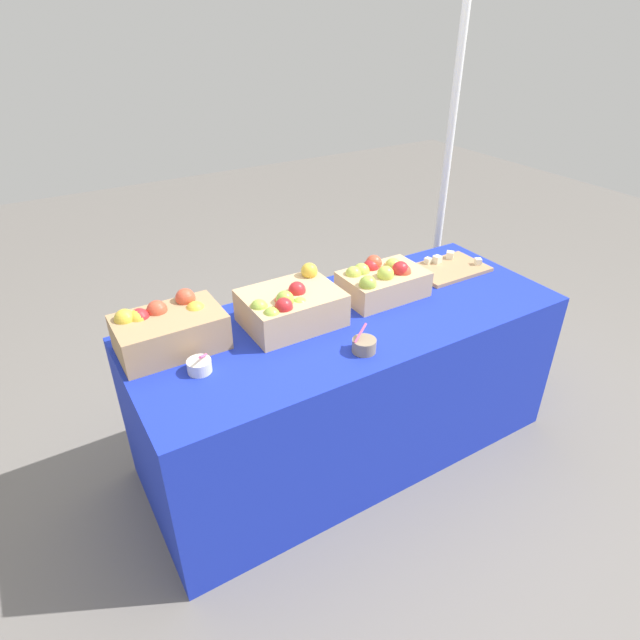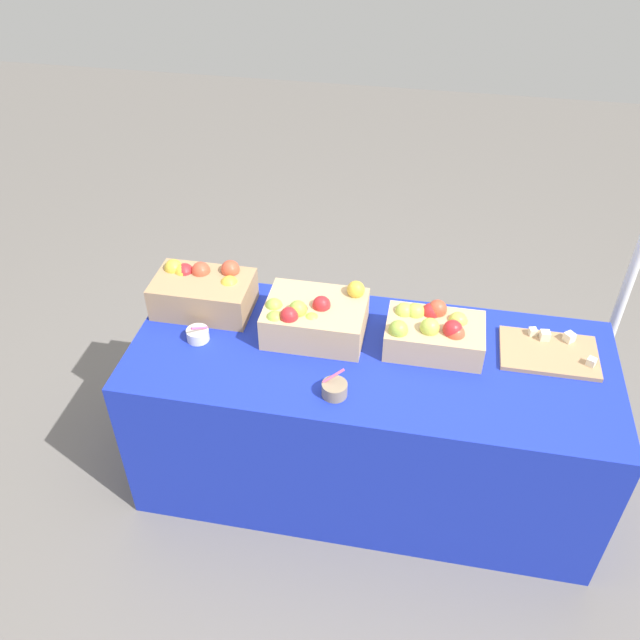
{
  "view_description": "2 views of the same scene",
  "coord_description": "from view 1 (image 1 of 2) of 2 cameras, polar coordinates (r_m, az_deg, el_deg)",
  "views": [
    {
      "loc": [
        -1.13,
        -1.61,
        1.9
      ],
      "look_at": [
        -0.16,
        -0.01,
        0.78
      ],
      "focal_mm": 29.81,
      "sensor_mm": 36.0,
      "label": 1
    },
    {
      "loc": [
        0.17,
        -1.95,
        2.49
      ],
      "look_at": [
        -0.2,
        -0.04,
        0.92
      ],
      "focal_mm": 37.58,
      "sensor_mm": 36.0,
      "label": 2
    }
  ],
  "objects": [
    {
      "name": "ground_plane",
      "position": [
        2.74,
        2.86,
        -13.12
      ],
      "size": [
        10.0,
        10.0,
        0.0
      ],
      "primitive_type": "plane",
      "color": "slate"
    },
    {
      "name": "sample_bowl_near",
      "position": [
        1.99,
        -12.82,
        -4.82
      ],
      "size": [
        0.09,
        0.09,
        0.09
      ],
      "color": "silver",
      "rests_on": "table"
    },
    {
      "name": "tent_pole",
      "position": [
        3.2,
        13.32,
        14.81
      ],
      "size": [
        0.04,
        0.04,
        2.11
      ],
      "primitive_type": "cylinder",
      "color": "white",
      "rests_on": "ground_plane"
    },
    {
      "name": "cutting_board_front",
      "position": [
        2.77,
        13.63,
        5.46
      ],
      "size": [
        0.37,
        0.25,
        0.05
      ],
      "color": "tan",
      "rests_on": "table"
    },
    {
      "name": "table",
      "position": [
        2.49,
        3.08,
        -7.0
      ],
      "size": [
        1.9,
        0.76,
        0.74
      ],
      "primitive_type": "cube",
      "color": "#192DB7",
      "rests_on": "ground_plane"
    },
    {
      "name": "sample_bowl_mid",
      "position": [
        2.05,
        4.75,
        -2.72
      ],
      "size": [
        0.09,
        0.09,
        0.1
      ],
      "color": "gray",
      "rests_on": "table"
    },
    {
      "name": "apple_crate_middle",
      "position": [
        2.2,
        -3.17,
        1.45
      ],
      "size": [
        0.39,
        0.3,
        0.2
      ],
      "color": "tan",
      "rests_on": "table"
    },
    {
      "name": "apple_crate_left",
      "position": [
        2.12,
        -15.99,
        -0.94
      ],
      "size": [
        0.4,
        0.25,
        0.2
      ],
      "color": "tan",
      "rests_on": "table"
    },
    {
      "name": "apple_crate_right",
      "position": [
        2.43,
        6.67,
        4.22
      ],
      "size": [
        0.38,
        0.24,
        0.17
      ],
      "color": "tan",
      "rests_on": "table"
    }
  ]
}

